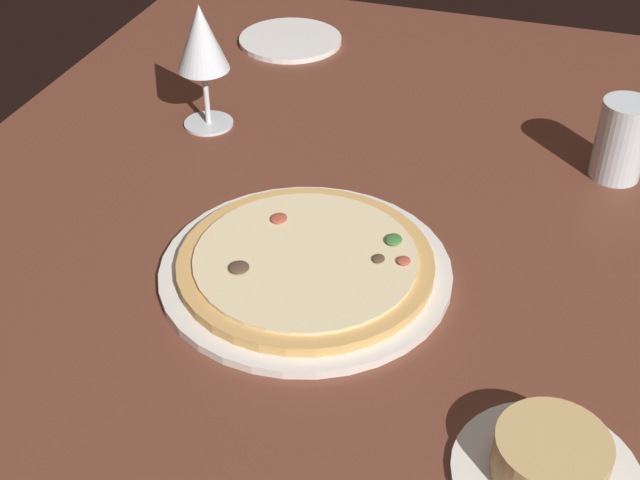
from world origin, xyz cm
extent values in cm
cube|color=brown|center=(0.00, 0.00, 2.00)|extent=(150.00, 110.00, 4.00)
cylinder|color=silver|center=(5.57, -1.58, 4.50)|extent=(32.91, 32.91, 1.00)
cylinder|color=tan|center=(5.57, -1.58, 5.60)|extent=(28.83, 28.83, 1.20)
cylinder|color=beige|center=(5.57, -1.58, 6.40)|extent=(25.15, 25.15, 0.40)
ellipsoid|color=#AD4733|center=(-0.24, -6.79, 6.83)|extent=(2.24, 1.94, 0.46)
ellipsoid|color=#387033|center=(-0.42, 7.08, 6.92)|extent=(2.26, 1.90, 0.63)
ellipsoid|color=#4C3828|center=(10.10, -7.67, 6.90)|extent=(2.33, 2.26, 0.60)
ellipsoid|color=#4C3828|center=(3.80, 6.33, 6.81)|extent=(1.66, 1.38, 0.42)
ellipsoid|color=#AD4733|center=(3.36, 9.07, 6.86)|extent=(1.64, 1.52, 0.52)
cylinder|color=silver|center=(25.78, 27.28, 4.40)|extent=(16.54, 16.54, 0.80)
cylinder|color=tan|center=(25.78, 27.28, 6.88)|extent=(9.88, 9.88, 4.17)
cylinder|color=silver|center=(-22.66, -26.03, 4.20)|extent=(7.12, 7.12, 0.40)
cylinder|color=silver|center=(-22.66, -26.03, 8.58)|extent=(0.80, 0.80, 8.35)
cone|color=silver|center=(-22.66, -26.03, 17.40)|extent=(7.25, 7.25, 9.30)
cone|color=maroon|center=(-22.66, -26.03, 15.25)|extent=(3.50, 3.50, 4.99)
cylinder|color=silver|center=(-26.69, 30.41, 9.36)|extent=(6.61, 6.61, 10.71)
cylinder|color=silver|center=(-26.69, 30.41, 7.64)|extent=(6.08, 6.08, 7.29)
cylinder|color=white|center=(-53.37, -24.43, 4.45)|extent=(17.56, 17.56, 0.90)
camera|label=1|loc=(76.92, 23.35, 65.26)|focal=48.37mm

